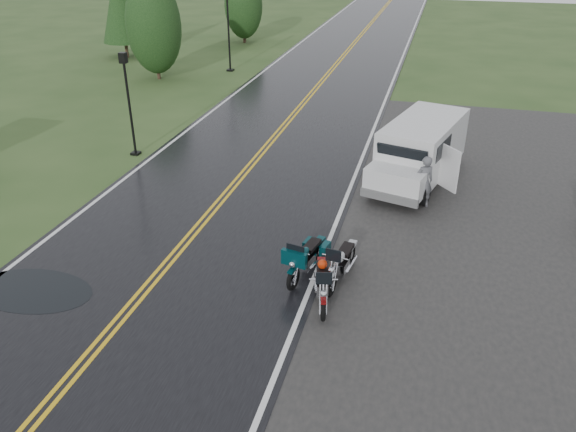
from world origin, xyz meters
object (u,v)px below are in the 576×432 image
at_px(motorcycle_teal, 293,270).
at_px(motorcycle_red, 323,300).
at_px(lamp_post_near_left, 129,105).
at_px(motorcycle_silver, 331,276).
at_px(lamp_post_far_left, 229,31).
at_px(van_white, 376,164).
at_px(person_at_van, 424,183).

bearing_deg(motorcycle_teal, motorcycle_red, -33.85).
xyz_separation_m(motorcycle_teal, lamp_post_near_left, (-8.02, 7.12, 1.34)).
height_order(motorcycle_red, motorcycle_silver, motorcycle_silver).
xyz_separation_m(lamp_post_near_left, lamp_post_far_left, (-1.19, 13.69, 0.35)).
distance_m(motorcycle_red, motorcycle_teal, 1.31).
relative_size(van_white, lamp_post_near_left, 1.38).
distance_m(van_white, person_at_van, 1.63).
bearing_deg(lamp_post_near_left, lamp_post_far_left, 94.99).
relative_size(motorcycle_red, motorcycle_teal, 0.98).
bearing_deg(motorcycle_red, lamp_post_near_left, 124.45).
relative_size(lamp_post_near_left, lamp_post_far_left, 0.85).
xyz_separation_m(motorcycle_red, lamp_post_near_left, (-8.94, 8.06, 1.35)).
xyz_separation_m(motorcycle_teal, lamp_post_far_left, (-9.22, 20.81, 1.68)).
bearing_deg(motorcycle_red, motorcycle_teal, 120.90).
relative_size(motorcycle_red, motorcycle_silver, 0.97).
bearing_deg(lamp_post_far_left, person_at_van, -52.36).
bearing_deg(motorcycle_teal, van_white, 90.28).
bearing_deg(lamp_post_far_left, motorcycle_red, -65.02).
bearing_deg(person_at_van, motorcycle_silver, 42.29).
relative_size(motorcycle_silver, van_white, 0.38).
xyz_separation_m(motorcycle_teal, motorcycle_silver, (0.92, -0.01, 0.00)).
height_order(van_white, lamp_post_far_left, lamp_post_far_left).
distance_m(motorcycle_red, motorcycle_silver, 0.92).
distance_m(motorcycle_red, van_white, 6.87).
distance_m(person_at_van, lamp_post_far_left, 19.59).
xyz_separation_m(motorcycle_red, motorcycle_silver, (-0.00, 0.92, 0.02)).
relative_size(person_at_van, lamp_post_near_left, 0.43).
bearing_deg(motorcycle_red, van_white, 74.15).
height_order(motorcycle_teal, person_at_van, person_at_van).
height_order(motorcycle_red, lamp_post_near_left, lamp_post_near_left).
xyz_separation_m(motorcycle_silver, person_at_van, (1.80, 5.36, 0.24)).
relative_size(motorcycle_teal, lamp_post_far_left, 0.44).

